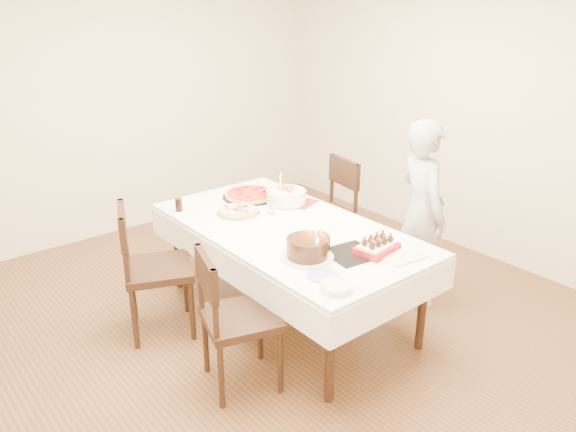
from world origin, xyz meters
TOP-DOWN VIEW (x-y plane):
  - floor at (0.00, 0.00)m, footprint 5.00×5.00m
  - wall_back at (0.00, 2.50)m, footprint 4.50×0.04m
  - wall_right at (2.25, 0.00)m, footprint 0.04×5.00m
  - dining_table at (0.09, 0.07)m, footprint 1.63×2.35m
  - chair_right_savory at (0.89, 0.54)m, footprint 0.59×0.59m
  - chair_left_savory at (-0.76, 0.50)m, footprint 0.67×0.67m
  - chair_left_dessert at (-0.65, -0.38)m, footprint 0.61×0.61m
  - person at (1.07, -0.39)m, footprint 0.55×0.65m
  - pizza_white at (-0.05, 0.51)m, footprint 0.40×0.40m
  - pizza_pepperoni at (0.25, 0.77)m, footprint 0.61×0.61m
  - red_placemat at (0.49, 0.41)m, footprint 0.33×0.33m
  - pasta_bowl at (0.39, 0.46)m, footprint 0.34×0.34m
  - taper_candle at (0.37, 0.50)m, footprint 0.07×0.07m
  - shaker_pair at (0.16, 0.34)m, footprint 0.09×0.09m
  - cola_glass at (-0.38, 0.86)m, footprint 0.06×0.06m
  - layer_cake at (-0.14, -0.42)m, footprint 0.42×0.42m
  - cake_board at (0.12, -0.56)m, footprint 0.36×0.36m
  - birthday_cake at (-0.02, -0.38)m, footprint 0.22×0.22m
  - strawberry_box at (0.28, -0.65)m, footprint 0.32×0.24m
  - box_lid at (0.35, -0.80)m, footprint 0.32×0.24m
  - plate_stack at (-0.29, -0.85)m, footprint 0.22×0.22m
  - china_plate at (-0.23, -0.67)m, footprint 0.23×0.23m

SIDE VIEW (x-z plane):
  - floor at x=0.00m, z-range 0.00..0.00m
  - dining_table at x=0.09m, z-range 0.00..0.75m
  - chair_left_dessert at x=-0.65m, z-range 0.00..0.95m
  - chair_right_savory at x=0.89m, z-range 0.00..1.00m
  - chair_left_savory at x=-0.76m, z-range 0.00..1.01m
  - red_placemat at x=0.49m, z-range 0.75..0.75m
  - cake_board at x=0.12m, z-range 0.74..0.76m
  - box_lid at x=0.35m, z-range 0.74..0.76m
  - person at x=1.07m, z-range 0.00..1.50m
  - china_plate at x=-0.23m, z-range 0.75..0.76m
  - plate_stack at x=-0.29m, z-range 0.75..0.79m
  - pizza_white at x=-0.05m, z-range 0.75..0.79m
  - pizza_pepperoni at x=0.25m, z-range 0.75..0.79m
  - strawberry_box at x=0.28m, z-range 0.75..0.82m
  - shaker_pair at x=0.16m, z-range 0.75..0.85m
  - cola_glass at x=-0.38m, z-range 0.75..0.85m
  - pasta_bowl at x=0.39m, z-range 0.76..0.86m
  - layer_cake at x=-0.14m, z-range 0.75..0.89m
  - birthday_cake at x=-0.02m, z-range 0.76..0.93m
  - taper_candle at x=0.37m, z-range 0.75..1.02m
  - wall_back at x=0.00m, z-range 0.00..2.70m
  - wall_right at x=2.25m, z-range 0.00..2.70m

